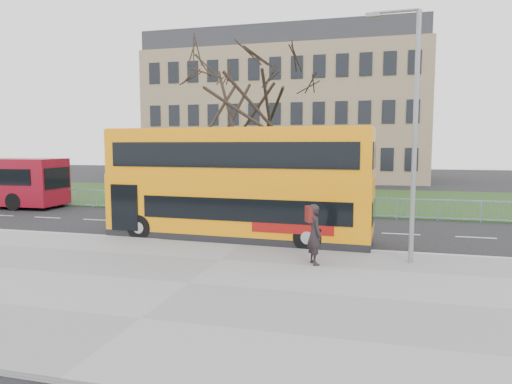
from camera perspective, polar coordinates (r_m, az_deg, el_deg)
ground at (r=18.98m, az=-0.41°, el=-5.81°), size 120.00×120.00×0.00m
pavement at (r=12.76m, az=-8.41°, el=-11.43°), size 80.00×10.50×0.12m
kerb at (r=17.50m, az=-1.73°, el=-6.57°), size 80.00×0.20×0.14m
grass_verge at (r=32.83m, az=6.03°, el=-0.81°), size 80.00×15.40×0.08m
guard_railing at (r=25.24m, az=3.45°, el=-1.63°), size 40.00×0.12×1.10m
bare_tree at (r=29.09m, az=-1.06°, el=9.63°), size 7.94×7.94×11.34m
civic_building at (r=53.95m, az=4.09°, el=9.21°), size 30.00×15.00×14.00m
yellow_bus at (r=18.29m, az=-2.36°, el=1.31°), size 10.73×2.99×4.45m
pedestrian at (r=14.41m, az=7.33°, el=-5.26°), size 0.73×0.83×1.90m
street_lamp at (r=15.07m, az=18.91°, el=7.77°), size 1.66×0.23×7.85m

